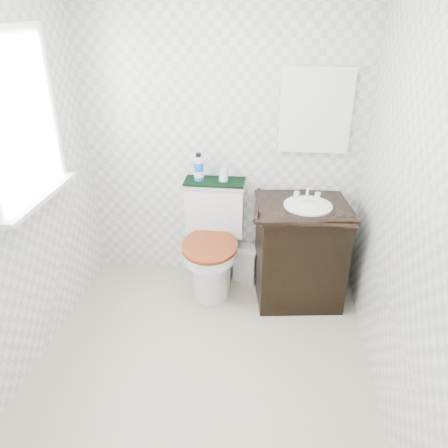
% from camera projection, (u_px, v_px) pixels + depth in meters
% --- Properties ---
extents(floor, '(2.40, 2.40, 0.00)m').
position_uv_depth(floor, '(202.00, 370.00, 2.87)').
color(floor, '#C2B79C').
rests_on(floor, ground).
extents(wall_back, '(2.40, 0.00, 2.40)m').
position_uv_depth(wall_back, '(222.00, 141.00, 3.39)').
color(wall_back, white).
rests_on(wall_back, ground).
extents(wall_front, '(2.40, 0.00, 2.40)m').
position_uv_depth(wall_front, '(127.00, 372.00, 1.26)').
color(wall_front, white).
rests_on(wall_front, ground).
extents(wall_left, '(0.00, 2.40, 2.40)m').
position_uv_depth(wall_left, '(2.00, 194.00, 2.43)').
color(wall_left, white).
rests_on(wall_left, ground).
extents(wall_right, '(0.00, 2.40, 2.40)m').
position_uv_depth(wall_right, '(410.00, 213.00, 2.21)').
color(wall_right, white).
rests_on(wall_right, ground).
extents(window, '(0.02, 0.70, 0.90)m').
position_uv_depth(window, '(17.00, 121.00, 2.49)').
color(window, white).
rests_on(window, wall_left).
extents(mirror, '(0.50, 0.02, 0.60)m').
position_uv_depth(mirror, '(316.00, 111.00, 3.18)').
color(mirror, silver).
rests_on(mirror, wall_back).
extents(toilet, '(0.49, 0.66, 0.89)m').
position_uv_depth(toilet, '(213.00, 246.00, 3.55)').
color(toilet, white).
rests_on(toilet, floor).
extents(vanity, '(0.75, 0.67, 0.92)m').
position_uv_depth(vanity, '(300.00, 250.00, 3.41)').
color(vanity, black).
rests_on(vanity, floor).
extents(trash_bin, '(0.26, 0.23, 0.31)m').
position_uv_depth(trash_bin, '(247.00, 263.00, 3.74)').
color(trash_bin, white).
rests_on(trash_bin, floor).
extents(towel, '(0.47, 0.22, 0.02)m').
position_uv_depth(towel, '(214.00, 182.00, 3.43)').
color(towel, black).
rests_on(towel, toilet).
extents(mouthwash_bottle, '(0.08, 0.08, 0.22)m').
position_uv_depth(mouthwash_bottle, '(199.00, 168.00, 3.39)').
color(mouthwash_bottle, blue).
rests_on(mouthwash_bottle, towel).
extents(cup, '(0.07, 0.07, 0.09)m').
position_uv_depth(cup, '(224.00, 175.00, 3.40)').
color(cup, '#9BD5FD').
rests_on(cup, towel).
extents(soap_bar, '(0.06, 0.04, 0.02)m').
position_uv_depth(soap_bar, '(295.00, 197.00, 3.34)').
color(soap_bar, teal).
rests_on(soap_bar, vanity).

